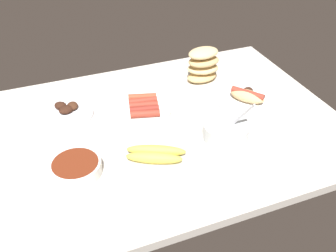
{
  "coord_description": "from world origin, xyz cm",
  "views": [
    {
      "loc": [
        -40.42,
        -101.6,
        80.25
      ],
      "look_at": [
        -2.63,
        -4.68,
        3.0
      ],
      "focal_mm": 41.18,
      "sensor_mm": 36.0,
      "label": 1
    }
  ],
  "objects_px": {
    "banana_bunch": "(155,154)",
    "plate_hotdog_assembled": "(247,99)",
    "bowl_coleslaw": "(226,130)",
    "bread_stack": "(203,65)",
    "plate_grilled_meat": "(67,112)",
    "bowl_chili": "(76,167)",
    "plate_sausages": "(144,107)"
  },
  "relations": [
    {
      "from": "banana_bunch",
      "to": "plate_grilled_meat",
      "type": "height_order",
      "value": "same"
    },
    {
      "from": "bread_stack",
      "to": "bowl_chili",
      "type": "bearing_deg",
      "value": -148.04
    },
    {
      "from": "bowl_coleslaw",
      "to": "bread_stack",
      "type": "bearing_deg",
      "value": 76.34
    },
    {
      "from": "banana_bunch",
      "to": "plate_hotdog_assembled",
      "type": "height_order",
      "value": "plate_hotdog_assembled"
    },
    {
      "from": "plate_sausages",
      "to": "plate_hotdog_assembled",
      "type": "height_order",
      "value": "plate_hotdog_assembled"
    },
    {
      "from": "bread_stack",
      "to": "plate_grilled_meat",
      "type": "relative_size",
      "value": 0.77
    },
    {
      "from": "banana_bunch",
      "to": "plate_hotdog_assembled",
      "type": "relative_size",
      "value": 0.88
    },
    {
      "from": "plate_sausages",
      "to": "plate_grilled_meat",
      "type": "bearing_deg",
      "value": 164.23
    },
    {
      "from": "bowl_chili",
      "to": "bread_stack",
      "type": "bearing_deg",
      "value": 31.96
    },
    {
      "from": "bread_stack",
      "to": "plate_sausages",
      "type": "bearing_deg",
      "value": -157.48
    },
    {
      "from": "plate_sausages",
      "to": "plate_grilled_meat",
      "type": "xyz_separation_m",
      "value": [
        -0.27,
        0.08,
        -0.0
      ]
    },
    {
      "from": "plate_grilled_meat",
      "to": "plate_sausages",
      "type": "bearing_deg",
      "value": -15.77
    },
    {
      "from": "plate_hotdog_assembled",
      "to": "plate_grilled_meat",
      "type": "distance_m",
      "value": 0.67
    },
    {
      "from": "plate_hotdog_assembled",
      "to": "bread_stack",
      "type": "bearing_deg",
      "value": 111.2
    },
    {
      "from": "plate_sausages",
      "to": "bread_stack",
      "type": "xyz_separation_m",
      "value": [
        0.3,
        0.12,
        0.06
      ]
    },
    {
      "from": "bowl_chili",
      "to": "bread_stack",
      "type": "distance_m",
      "value": 0.7
    },
    {
      "from": "banana_bunch",
      "to": "bread_stack",
      "type": "xyz_separation_m",
      "value": [
        0.35,
        0.39,
        0.05
      ]
    },
    {
      "from": "bowl_coleslaw",
      "to": "banana_bunch",
      "type": "xyz_separation_m",
      "value": [
        -0.26,
        -0.02,
        -0.01
      ]
    },
    {
      "from": "bowl_coleslaw",
      "to": "plate_sausages",
      "type": "relative_size",
      "value": 0.75
    },
    {
      "from": "plate_grilled_meat",
      "to": "banana_bunch",
      "type": "bearing_deg",
      "value": -57.84
    },
    {
      "from": "bread_stack",
      "to": "bowl_coleslaw",
      "type": "bearing_deg",
      "value": -103.66
    },
    {
      "from": "bowl_chili",
      "to": "banana_bunch",
      "type": "relative_size",
      "value": 0.77
    },
    {
      "from": "banana_bunch",
      "to": "bowl_chili",
      "type": "bearing_deg",
      "value": 174.38
    },
    {
      "from": "plate_sausages",
      "to": "banana_bunch",
      "type": "xyz_separation_m",
      "value": [
        -0.05,
        -0.27,
        0.01
      ]
    },
    {
      "from": "plate_hotdog_assembled",
      "to": "bread_stack",
      "type": "relative_size",
      "value": 1.54
    },
    {
      "from": "bowl_coleslaw",
      "to": "plate_grilled_meat",
      "type": "relative_size",
      "value": 0.83
    },
    {
      "from": "banana_bunch",
      "to": "plate_grilled_meat",
      "type": "distance_m",
      "value": 0.41
    },
    {
      "from": "plate_sausages",
      "to": "plate_grilled_meat",
      "type": "relative_size",
      "value": 1.1
    },
    {
      "from": "plate_hotdog_assembled",
      "to": "bread_stack",
      "type": "distance_m",
      "value": 0.24
    },
    {
      "from": "plate_hotdog_assembled",
      "to": "plate_grilled_meat",
      "type": "height_order",
      "value": "plate_hotdog_assembled"
    },
    {
      "from": "plate_hotdog_assembled",
      "to": "plate_grilled_meat",
      "type": "relative_size",
      "value": 1.19
    },
    {
      "from": "bowl_chili",
      "to": "plate_hotdog_assembled",
      "type": "distance_m",
      "value": 0.69
    }
  ]
}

